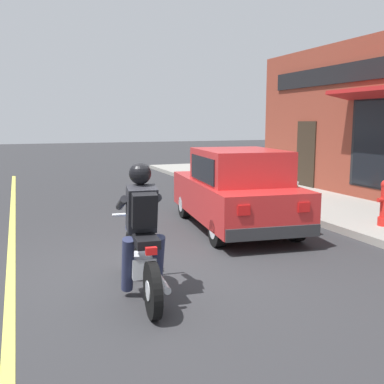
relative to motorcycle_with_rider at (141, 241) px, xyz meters
The scene contains 6 objects.
ground_plane 0.94m from the motorcycle_with_rider, 62.79° to the left, with size 80.00×80.00×0.00m, color #2B2B2D.
sidewalk_curb 6.63m from the motorcycle_with_rider, 32.82° to the left, with size 2.60×22.00×0.14m, color gray.
lane_stripe 3.94m from the motorcycle_with_rider, 112.78° to the left, with size 0.12×19.80×0.01m, color #D1C64C.
motorcycle_with_rider is the anchor object (origin of this frame).
car_hatchback 3.72m from the motorcycle_with_rider, 45.68° to the left, with size 2.08×3.95×1.57m.
traffic_cone 7.29m from the motorcycle_with_rider, 41.65° to the left, with size 0.36×0.36×0.60m.
Camera 1 is at (-1.62, -5.65, 2.09)m, focal length 42.00 mm.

